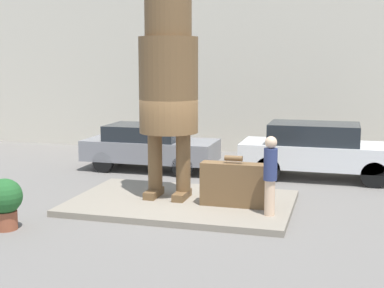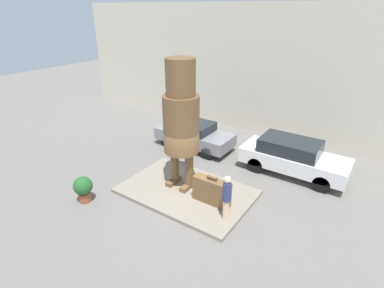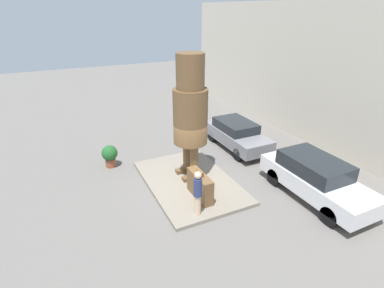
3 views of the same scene
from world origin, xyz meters
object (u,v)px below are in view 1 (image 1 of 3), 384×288
Objects in this scene: statue_figure at (168,71)px; tourist at (270,172)px; parked_car_grey at (149,146)px; planter_pot at (5,201)px; parked_car_white at (319,149)px; giant_suitcase at (233,184)px.

statue_figure is 3.42m from tourist.
planter_pot is at bearing -96.38° from parked_car_grey.
parked_car_white is at bearing 47.87° from statue_figure.
parked_car_grey is 6.51m from planter_pot.
parked_car_white is (5.18, 0.18, 0.09)m from parked_car_grey.
giant_suitcase is 4.90m from planter_pot.
tourist reaches higher than parked_car_grey.
parked_car_white is 4.38× the size of planter_pot.
tourist is 0.37× the size of parked_car_white.
giant_suitcase is at bearing 31.17° from planter_pot.
giant_suitcase is 5.24m from parked_car_grey.
tourist is at bearing -45.62° from parked_car_grey.
statue_figure is at bearing 159.99° from tourist.
planter_pot is (-0.72, -6.46, -0.16)m from parked_car_grey.
tourist is at bearing -99.87° from parked_car_white.
statue_figure is at bearing 166.88° from giant_suitcase.
statue_figure reaches higher than tourist.
parked_car_white is (3.36, 3.72, -2.30)m from statue_figure.
parked_car_grey is 5.19m from parked_car_white.
tourist is 0.41× the size of parked_car_grey.
parked_car_grey is at bearing 134.38° from tourist.
planter_pot is (-2.54, -2.92, -2.55)m from statue_figure.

